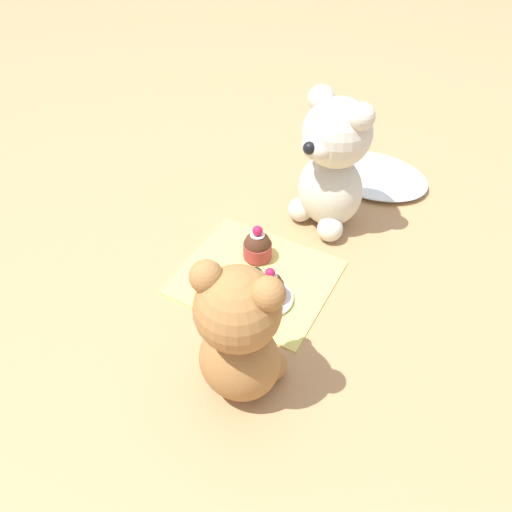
# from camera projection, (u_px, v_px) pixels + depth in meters

# --- Properties ---
(ground_plane) EXTENTS (4.00, 4.00, 0.00)m
(ground_plane) POSITION_uv_depth(u_px,v_px,m) (256.00, 277.00, 0.94)
(ground_plane) COLOR tan
(knitted_placemat) EXTENTS (0.28, 0.24, 0.01)m
(knitted_placemat) POSITION_uv_depth(u_px,v_px,m) (256.00, 276.00, 0.93)
(knitted_placemat) COLOR #E0D166
(knitted_placemat) RESTS_ON ground_plane
(tulle_cloth) EXTENTS (0.26, 0.19, 0.03)m
(tulle_cloth) POSITION_uv_depth(u_px,v_px,m) (372.00, 175.00, 1.15)
(tulle_cloth) COLOR white
(tulle_cloth) RESTS_ON ground_plane
(teddy_bear_cream) EXTENTS (0.17, 0.16, 0.28)m
(teddy_bear_cream) POSITION_uv_depth(u_px,v_px,m) (332.00, 164.00, 0.96)
(teddy_bear_cream) COLOR beige
(teddy_bear_cream) RESTS_ON ground_plane
(teddy_bear_tan) EXTENTS (0.13, 0.14, 0.25)m
(teddy_bear_tan) POSITION_uv_depth(u_px,v_px,m) (240.00, 335.00, 0.69)
(teddy_bear_tan) COLOR #A3703D
(teddy_bear_tan) RESTS_ON ground_plane
(cupcake_near_cream_bear) EXTENTS (0.06, 0.06, 0.07)m
(cupcake_near_cream_bear) POSITION_uv_depth(u_px,v_px,m) (257.00, 246.00, 0.95)
(cupcake_near_cream_bear) COLOR #993333
(cupcake_near_cream_bear) RESTS_ON knitted_placemat
(saucer_plate) EXTENTS (0.09, 0.09, 0.01)m
(saucer_plate) POSITION_uv_depth(u_px,v_px,m) (269.00, 298.00, 0.89)
(saucer_plate) COLOR silver
(saucer_plate) RESTS_ON knitted_placemat
(cupcake_near_tan_bear) EXTENTS (0.05, 0.05, 0.07)m
(cupcake_near_tan_bear) POSITION_uv_depth(u_px,v_px,m) (270.00, 287.00, 0.87)
(cupcake_near_tan_bear) COLOR #993333
(cupcake_near_tan_bear) RESTS_ON saucer_plate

